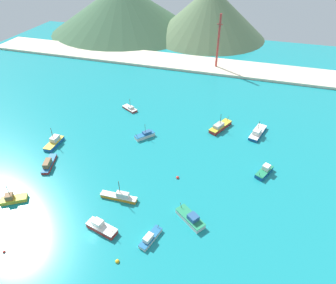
% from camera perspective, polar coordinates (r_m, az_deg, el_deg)
% --- Properties ---
extents(ground, '(260.00, 280.00, 0.50)m').
position_cam_1_polar(ground, '(97.82, -6.06, -3.45)').
color(ground, teal).
extents(fishing_boat_0, '(6.61, 7.20, 5.50)m').
position_cam_1_polar(fishing_boat_0, '(106.91, -4.44, 1.33)').
color(fishing_boat_0, silver).
rests_on(fishing_boat_0, ground).
extents(fishing_boat_1, '(7.43, 5.78, 5.24)m').
position_cam_1_polar(fishing_boat_1, '(124.33, -7.33, 6.43)').
color(fishing_boat_1, red).
rests_on(fishing_boat_1, ground).
extents(fishing_boat_2, '(8.70, 4.60, 2.91)m').
position_cam_1_polar(fishing_boat_2, '(78.90, -12.73, -15.68)').
color(fishing_boat_2, red).
rests_on(fishing_boat_2, ground).
extents(fishing_boat_3, '(6.16, 11.67, 5.81)m').
position_cam_1_polar(fishing_boat_3, '(112.82, 16.83, 1.78)').
color(fishing_boat_3, '#14478C').
rests_on(fishing_boat_3, ground).
extents(fishing_boat_4, '(7.49, 11.16, 6.46)m').
position_cam_1_polar(fishing_boat_4, '(112.71, 9.97, 2.95)').
color(fishing_boat_4, red).
rests_on(fishing_boat_4, ground).
extents(fishing_boat_5, '(8.84, 7.61, 3.03)m').
position_cam_1_polar(fishing_boat_5, '(79.05, 4.38, -14.40)').
color(fishing_boat_5, silver).
rests_on(fishing_boat_5, ground).
extents(fishing_boat_6, '(3.16, 8.51, 6.82)m').
position_cam_1_polar(fishing_boat_6, '(110.27, -21.03, -0.02)').
color(fishing_boat_6, '#1E5BA8').
rests_on(fishing_boat_6, ground).
extents(fishing_boat_7, '(4.08, 7.62, 2.17)m').
position_cam_1_polar(fishing_boat_7, '(75.62, -3.47, -17.91)').
color(fishing_boat_7, silver).
rests_on(fishing_boat_7, ground).
extents(fishing_boat_8, '(5.52, 7.73, 2.83)m').
position_cam_1_polar(fishing_boat_8, '(96.05, 18.08, -5.34)').
color(fishing_boat_8, '#14478C').
rests_on(fishing_boat_8, ground).
extents(fishing_boat_9, '(7.39, 5.97, 6.07)m').
position_cam_1_polar(fishing_boat_9, '(93.80, -27.67, -9.63)').
color(fishing_boat_9, gold).
rests_on(fishing_boat_9, ground).
extents(fishing_boat_10, '(5.01, 9.59, 2.51)m').
position_cam_1_polar(fishing_boat_10, '(101.40, -21.98, -3.88)').
color(fishing_boat_10, red).
rests_on(fishing_boat_10, ground).
extents(fishing_boat_11, '(10.61, 2.19, 6.77)m').
position_cam_1_polar(fishing_boat_11, '(84.91, -9.27, -10.31)').
color(fishing_boat_11, orange).
rests_on(fishing_boat_11, ground).
extents(buoy_0, '(0.75, 0.75, 0.75)m').
position_cam_1_polar(buoy_0, '(83.49, -28.98, -17.99)').
color(buoy_0, red).
rests_on(buoy_0, ground).
extents(buoy_1, '(0.96, 0.96, 0.96)m').
position_cam_1_polar(buoy_1, '(90.41, 1.84, -6.87)').
color(buoy_1, red).
rests_on(buoy_1, ground).
extents(buoy_2, '(0.97, 0.97, 0.97)m').
position_cam_1_polar(buoy_2, '(73.64, -9.72, -21.69)').
color(buoy_2, gold).
rests_on(buoy_2, ground).
extents(beach_strip, '(247.00, 21.68, 1.20)m').
position_cam_1_polar(beach_strip, '(167.91, 5.07, 14.77)').
color(beach_strip, beige).
rests_on(beach_strip, ground).
extents(hill_west, '(101.93, 101.93, 31.21)m').
position_cam_1_polar(hill_west, '(228.53, -8.71, 24.29)').
color(hill_west, '#3D6042').
rests_on(hill_west, ground).
extents(hill_central, '(75.38, 75.38, 31.66)m').
position_cam_1_polar(hill_central, '(212.60, 8.06, 23.51)').
color(hill_central, '#56704C').
rests_on(hill_central, ground).
extents(radio_tower, '(2.76, 2.21, 27.60)m').
position_cam_1_polar(radio_tower, '(160.11, 9.65, 18.46)').
color(radio_tower, '#B7332D').
rests_on(radio_tower, ground).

